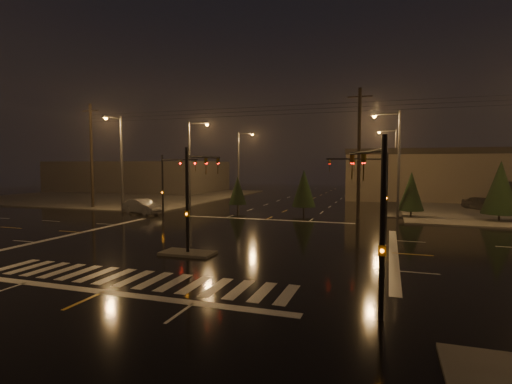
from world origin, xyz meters
TOP-DOWN VIEW (x-y plane):
  - ground at (0.00, 0.00)m, footprint 140.00×140.00m
  - sidewalk_nw at (-30.00, 30.00)m, footprint 36.00×36.00m
  - median_island at (0.00, -4.00)m, footprint 3.00×1.60m
  - crosswalk at (0.00, -9.00)m, footprint 15.00×2.60m
  - stop_bar_near at (0.00, -11.00)m, footprint 16.00×0.50m
  - stop_bar_far at (0.00, 11.00)m, footprint 16.00×0.50m
  - commercial_block at (-35.00, 42.00)m, footprint 30.00×18.00m
  - signal_mast_median at (0.00, -3.07)m, footprint 0.25×4.59m
  - signal_mast_ne at (9.50, 10.14)m, footprint 4.84×1.86m
  - signal_mast_nw at (-9.50, 10.14)m, footprint 4.84×1.86m
  - signal_mast_se at (10.23, -9.75)m, footprint 1.55×3.87m
  - streetlight_1 at (-11.18, 18.00)m, footprint 2.77×0.32m
  - streetlight_2 at (-11.18, 34.00)m, footprint 2.77×0.32m
  - streetlight_3 at (11.18, 16.00)m, footprint 2.77×0.32m
  - streetlight_4 at (11.18, 36.00)m, footprint 2.77×0.32m
  - streetlight_5 at (-16.00, 11.18)m, footprint 0.32×2.77m
  - utility_pole_0 at (-22.00, 14.00)m, footprint 2.20×0.32m
  - utility_pole_1 at (8.00, 14.00)m, footprint 2.20×0.32m
  - conifer_0 at (12.69, 16.55)m, footprint 2.35×2.35m
  - conifer_1 at (19.95, 16.13)m, footprint 3.01×3.01m
  - conifer_3 at (-5.03, 16.83)m, footprint 1.95×1.95m
  - conifer_4 at (2.35, 16.68)m, footprint 2.45×2.45m
  - car_parked at (20.31, 25.51)m, footprint 3.78×4.76m
  - car_crossing at (-13.18, 11.00)m, footprint 4.93×3.09m

SIDE VIEW (x-z plane):
  - ground at x=0.00m, z-range 0.00..0.00m
  - crosswalk at x=0.00m, z-range 0.00..0.01m
  - stop_bar_near at x=0.00m, z-range 0.00..0.01m
  - stop_bar_far at x=0.00m, z-range 0.00..0.01m
  - sidewalk_nw at x=-30.00m, z-range 0.00..0.12m
  - median_island at x=0.00m, z-range 0.00..0.15m
  - car_parked at x=20.31m, z-range 0.00..1.52m
  - car_crossing at x=-13.18m, z-range 0.00..1.54m
  - conifer_3 at x=-5.03m, z-range 0.35..4.09m
  - conifer_0 at x=12.69m, z-range 0.35..4.72m
  - conifer_4 at x=2.35m, z-range 0.35..4.87m
  - commercial_block at x=-35.00m, z-range 0.00..5.60m
  - conifer_1 at x=19.95m, z-range 0.35..5.75m
  - signal_mast_se at x=10.23m, z-range 0.71..6.71m
  - signal_mast_median at x=0.00m, z-range 0.75..6.75m
  - signal_mast_ne at x=9.50m, z-range 0.79..6.79m
  - signal_mast_nw at x=-9.50m, z-range 0.79..6.79m
  - streetlight_1 at x=-11.18m, z-range 0.80..10.80m
  - streetlight_2 at x=-11.18m, z-range 0.80..10.80m
  - streetlight_3 at x=11.18m, z-range 0.80..10.80m
  - streetlight_4 at x=11.18m, z-range 0.80..10.80m
  - streetlight_5 at x=-16.00m, z-range 0.80..10.80m
  - utility_pole_0 at x=-22.00m, z-range 0.13..12.13m
  - utility_pole_1 at x=8.00m, z-range 0.13..12.13m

